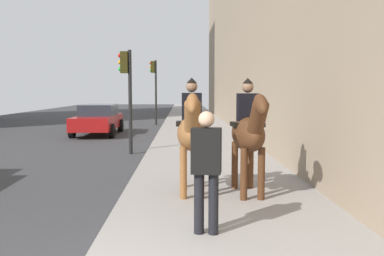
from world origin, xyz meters
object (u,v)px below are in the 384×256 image
mounted_horse_near (192,131)px  pedestrian_greeting (206,164)px  car_near_lane (98,119)px  traffic_light_near_curb (127,84)px  mounted_horse_far (249,132)px  traffic_light_far_curb (154,82)px

mounted_horse_near → pedestrian_greeting: 2.24m
car_near_lane → traffic_light_near_curb: 6.69m
car_near_lane → pedestrian_greeting: bearing=16.9°
mounted_horse_near → mounted_horse_far: size_ratio=1.00×
mounted_horse_far → pedestrian_greeting: mounted_horse_far is taller
pedestrian_greeting → car_near_lane: pedestrian_greeting is taller
pedestrian_greeting → mounted_horse_far: bearing=-14.2°
mounted_horse_near → traffic_light_far_curb: bearing=-173.3°
mounted_horse_near → pedestrian_greeting: mounted_horse_near is taller
traffic_light_near_curb → traffic_light_far_curb: (11.52, -0.11, 0.32)m
mounted_horse_far → pedestrian_greeting: 2.32m
mounted_horse_far → traffic_light_near_curb: 6.68m
mounted_horse_near → car_near_lane: mounted_horse_near is taller
mounted_horse_far → car_near_lane: 13.10m
car_near_lane → mounted_horse_near: bearing=19.2°
mounted_horse_near → car_near_lane: 12.61m
traffic_light_near_curb → traffic_light_far_curb: size_ratio=0.87×
pedestrian_greeting → car_near_lane: bearing=26.5°
pedestrian_greeting → car_near_lane: 14.76m
mounted_horse_far → traffic_light_far_curb: bearing=-173.6°
mounted_horse_far → pedestrian_greeting: size_ratio=1.30×
pedestrian_greeting → car_near_lane: size_ratio=0.38×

